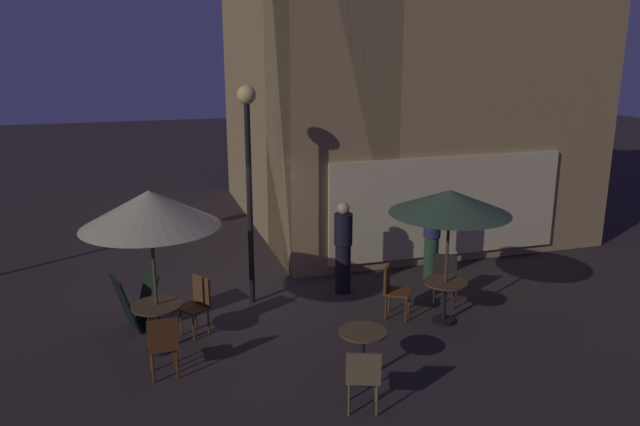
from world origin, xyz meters
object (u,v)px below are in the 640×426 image
cafe_chair_1 (198,301)px  menu_sandwich_board (136,301)px  cafe_chair_0 (163,342)px  cafe_chair_2 (444,275)px  street_lamp_near_corner (248,152)px  cafe_table_2 (363,346)px  cafe_chair_4 (363,374)px  cafe_chair_3 (393,287)px  patron_standing_1 (432,237)px  patio_umbrella_0 (150,209)px  patron_standing_0 (343,247)px  cafe_table_0 (158,317)px  cafe_table_1 (445,293)px  patio_umbrella_1 (450,203)px

cafe_chair_1 → menu_sandwich_board: bearing=-60.3°
cafe_chair_0 → cafe_chair_2: size_ratio=1.04×
street_lamp_near_corner → cafe_table_2: bearing=-73.5°
cafe_table_2 → cafe_chair_1: cafe_chair_1 is taller
cafe_chair_4 → cafe_table_2: bearing=-0.0°
cafe_chair_0 → cafe_chair_3: cafe_chair_0 is taller
street_lamp_near_corner → cafe_chair_3: size_ratio=4.36×
cafe_chair_1 → cafe_chair_3: (3.23, -0.31, -0.02)m
patron_standing_1 → patio_umbrella_0: bearing=-122.4°
cafe_chair_2 → cafe_chair_3: (-1.11, -0.26, 0.00)m
patio_umbrella_0 → patron_standing_1: patio_umbrella_0 is taller
cafe_chair_3 → patron_standing_0: 1.41m
patron_standing_0 → cafe_table_2: bearing=153.2°
street_lamp_near_corner → patron_standing_0: 2.53m
cafe_table_0 → cafe_chair_1: 0.79m
menu_sandwich_board → cafe_table_2: menu_sandwich_board is taller
patio_umbrella_0 → cafe_chair_0: bearing=-88.0°
cafe_table_1 → cafe_chair_4: (-2.25, -2.12, 0.01)m
cafe_table_2 → patio_umbrella_0: bearing=147.0°
cafe_chair_4 → menu_sandwich_board: bearing=58.6°
menu_sandwich_board → cafe_chair_4: menu_sandwich_board is taller
cafe_chair_1 → cafe_table_2: bearing=98.4°
street_lamp_near_corner → cafe_chair_1: bearing=-136.9°
patron_standing_0 → patron_standing_1: (1.88, 0.12, 0.00)m
patio_umbrella_0 → cafe_chair_4: 3.81m
patio_umbrella_0 → cafe_chair_3: bearing=1.9°
patio_umbrella_1 → cafe_chair_4: patio_umbrella_1 is taller
cafe_table_0 → cafe_chair_2: 5.01m
cafe_chair_4 → street_lamp_near_corner: bearing=29.8°
patio_umbrella_1 → cafe_chair_1: patio_umbrella_1 is taller
cafe_table_0 → cafe_chair_2: size_ratio=0.85×
cafe_table_2 → patio_umbrella_0: 3.59m
street_lamp_near_corner → cafe_table_2: size_ratio=5.22×
menu_sandwich_board → cafe_chair_0: (0.33, -1.79, 0.09)m
cafe_table_0 → patron_standing_1: (5.31, 1.55, 0.33)m
cafe_chair_2 → patron_standing_1: patron_standing_1 is taller
street_lamp_near_corner → cafe_chair_2: 4.09m
cafe_chair_1 → cafe_chair_4: size_ratio=1.08×
cafe_table_1 → cafe_chair_0: (-4.59, -0.54, 0.03)m
patio_umbrella_1 → cafe_chair_0: size_ratio=2.46×
cafe_table_2 → patron_standing_1: size_ratio=0.43×
cafe_table_0 → patio_umbrella_0: (0.00, 0.00, 1.67)m
cafe_chair_0 → cafe_chair_3: (3.85, 1.01, -0.02)m
patio_umbrella_0 → cafe_chair_3: 4.23m
cafe_chair_2 → cafe_chair_4: size_ratio=1.02×
cafe_chair_4 → cafe_table_1: bearing=-26.5°
patio_umbrella_0 → cafe_chair_0: (0.03, -0.88, -1.66)m
menu_sandwich_board → cafe_chair_0: menu_sandwich_board is taller
menu_sandwich_board → cafe_chair_1: cafe_chair_1 is taller
street_lamp_near_corner → patron_standing_0: (1.72, -0.01, -1.86)m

